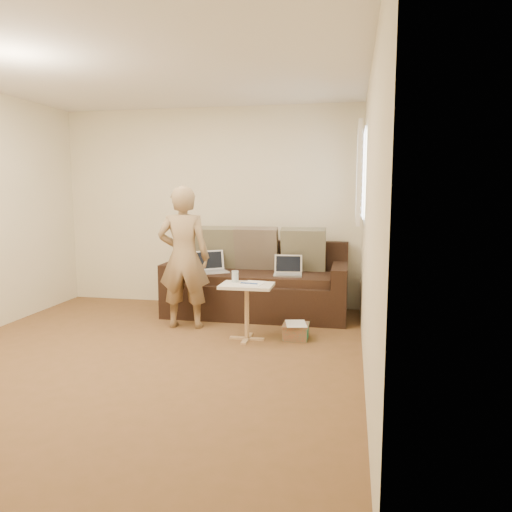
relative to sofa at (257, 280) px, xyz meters
name	(u,v)px	position (x,y,z in m)	size (l,w,h in m)	color
floor	(142,358)	(-0.74, -1.77, -0.42)	(4.50, 4.50, 0.00)	brown
ceiling	(132,63)	(-0.74, -1.77, 2.18)	(4.50, 4.50, 0.00)	white
wall_back	(209,208)	(-0.74, 0.48, 0.87)	(4.00, 4.00, 0.00)	beige
wall_right	(368,219)	(1.26, -1.77, 0.87)	(4.50, 4.50, 0.00)	beige
window_blinds	(360,175)	(1.21, -0.27, 1.28)	(0.12, 0.88, 1.08)	white
sofa	(257,280)	(0.00, 0.00, 0.00)	(2.20, 0.95, 0.85)	black
pillow_left	(215,248)	(-0.60, 0.25, 0.37)	(0.55, 0.14, 0.55)	#66614B
pillow_mid	(256,249)	(-0.05, 0.24, 0.37)	(0.55, 0.14, 0.55)	brown
pillow_right	(303,250)	(0.55, 0.22, 0.37)	(0.55, 0.14, 0.55)	#66614B
laptop_silver	(288,276)	(0.40, -0.13, 0.10)	(0.33, 0.24, 0.22)	#B7BABC
laptop_white	(212,272)	(-0.54, -0.08, 0.10)	(0.37, 0.27, 0.27)	white
person	(184,257)	(-0.68, -0.73, 0.37)	(0.58, 0.39, 1.59)	olive
side_table	(247,312)	(0.10, -1.05, -0.13)	(0.53, 0.37, 0.58)	silver
drinking_glass	(235,276)	(-0.04, -0.97, 0.22)	(0.07, 0.07, 0.12)	silver
scissors	(249,283)	(0.12, -1.05, 0.17)	(0.18, 0.10, 0.02)	silver
paper_on_table	(253,283)	(0.16, -1.01, 0.16)	(0.21, 0.30, 0.00)	white
striped_box	(296,331)	(0.59, -0.94, -0.34)	(0.26, 0.26, 0.17)	red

